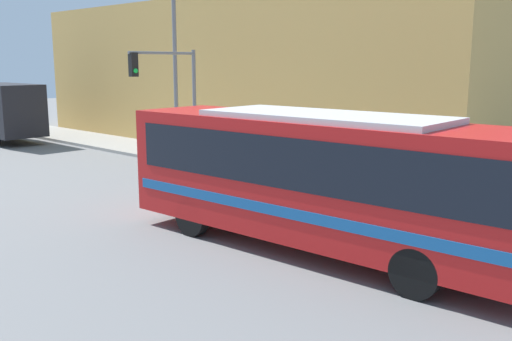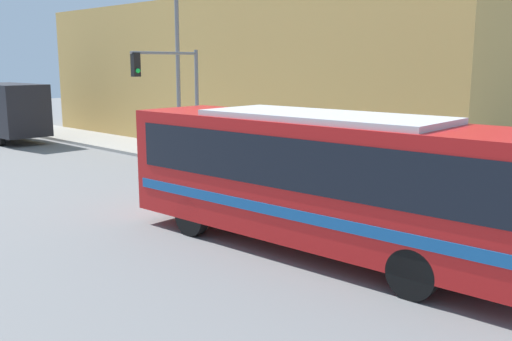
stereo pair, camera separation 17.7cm
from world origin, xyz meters
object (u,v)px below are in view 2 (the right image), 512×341
(parking_meter, at_px, (249,150))
(fire_hydrant, at_px, (365,180))
(delivery_truck, at_px, (4,110))
(street_lamp, at_px, (171,49))
(traffic_light_pole, at_px, (174,85))
(city_bus, at_px, (321,173))

(parking_meter, bearing_deg, fire_hydrant, -90.00)
(delivery_truck, bearing_deg, parking_meter, -81.36)
(fire_hydrant, bearing_deg, street_lamp, 90.64)
(delivery_truck, xyz_separation_m, traffic_light_pole, (1.46, -13.29, 1.67))
(city_bus, bearing_deg, fire_hydrant, 20.97)
(traffic_light_pole, xyz_separation_m, street_lamp, (0.94, 1.35, 1.48))
(delivery_truck, distance_m, fire_hydrant, 21.99)
(fire_hydrant, relative_size, traffic_light_pole, 0.16)
(delivery_truck, distance_m, parking_meter, 16.73)
(traffic_light_pole, distance_m, street_lamp, 2.21)
(city_bus, xyz_separation_m, parking_meter, (5.47, 7.68, -0.88))
(fire_hydrant, height_order, traffic_light_pole, traffic_light_pole)
(fire_hydrant, xyz_separation_m, traffic_light_pole, (-1.05, 8.52, 2.87))
(delivery_truck, relative_size, parking_meter, 5.87)
(street_lamp, bearing_deg, traffic_light_pole, -124.83)
(traffic_light_pole, relative_size, street_lamp, 0.58)
(delivery_truck, relative_size, fire_hydrant, 9.42)
(city_bus, relative_size, street_lamp, 1.29)
(street_lamp, bearing_deg, fire_hydrant, -89.36)
(street_lamp, bearing_deg, delivery_truck, 101.37)
(city_bus, bearing_deg, traffic_light_pole, 65.29)
(city_bus, height_order, fire_hydrant, city_bus)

